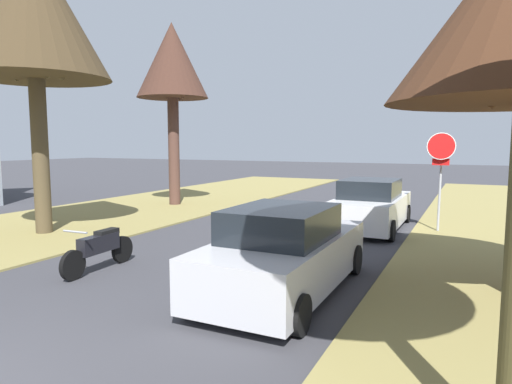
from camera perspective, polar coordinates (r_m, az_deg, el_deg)
stop_sign_far at (r=14.39m, az=22.55°, el=3.77°), size 0.81×0.47×2.95m
street_tree_left_mid_a at (r=14.95m, az=-26.63°, el=20.02°), size 4.17×4.17×8.36m
street_tree_left_mid_b at (r=19.83m, az=-10.67°, el=15.82°), size 3.01×3.01×7.67m
parked_sedan_silver at (r=8.09m, az=3.65°, el=-7.78°), size 1.96×4.41×1.57m
parked_sedan_white at (r=14.45m, az=14.47°, el=-1.75°), size 1.96×4.41×1.57m
parked_motorcycle at (r=10.03m, az=-19.37°, el=-6.77°), size 0.60×2.05×0.97m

